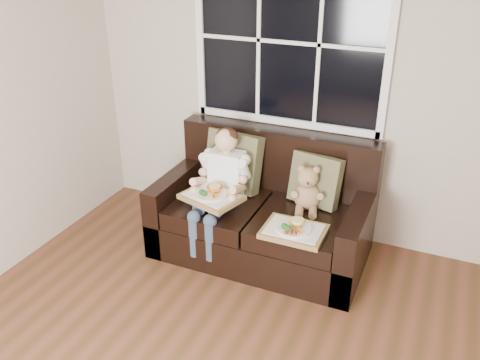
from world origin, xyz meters
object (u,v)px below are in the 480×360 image
at_px(tray_right, 294,230).
at_px(teddy_bear, 307,191).
at_px(child, 222,178).
at_px(tray_left, 212,196).
at_px(loveseat, 264,217).

bearing_deg(tray_right, teddy_bear, 94.40).
height_order(child, tray_left, child).
bearing_deg(teddy_bear, tray_right, -100.13).
distance_m(loveseat, tray_right, 0.55).
bearing_deg(tray_right, loveseat, 135.64).
relative_size(loveseat, tray_right, 3.76).
height_order(child, tray_right, child).
xyz_separation_m(teddy_bear, tray_left, (-0.68, -0.32, -0.03)).
bearing_deg(child, tray_left, -93.56).
bearing_deg(child, teddy_bear, 13.51).
distance_m(loveseat, teddy_bear, 0.45).
xyz_separation_m(loveseat, tray_left, (-0.34, -0.28, 0.27)).
relative_size(child, teddy_bear, 2.39).
height_order(teddy_bear, tray_right, teddy_bear).
relative_size(tray_left, tray_right, 1.15).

